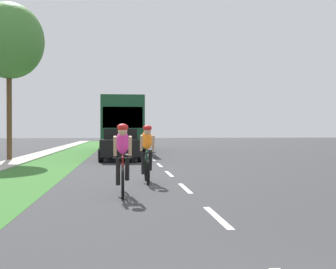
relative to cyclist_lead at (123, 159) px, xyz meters
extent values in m
plane|color=#38383A|center=(1.54, 12.81, -0.81)|extent=(120.00, 120.00, 0.00)
cube|color=#38722D|center=(-2.97, 12.81, -0.81)|extent=(2.43, 70.00, 0.01)
cube|color=#B2ADA3|center=(-4.79, 12.81, -0.81)|extent=(1.21, 70.00, 0.10)
cube|color=white|center=(1.54, -2.44, -0.81)|extent=(0.12, 1.80, 0.01)
cube|color=white|center=(1.54, 1.06, -0.81)|extent=(0.12, 1.80, 0.01)
cube|color=white|center=(1.54, 4.56, -0.81)|extent=(0.12, 1.80, 0.01)
cube|color=white|center=(1.54, 8.06, -0.81)|extent=(0.12, 1.80, 0.01)
cube|color=white|center=(1.54, 11.56, -0.81)|extent=(0.12, 1.80, 0.01)
cube|color=white|center=(1.54, 15.06, -0.81)|extent=(0.12, 1.80, 0.01)
cube|color=white|center=(1.54, 18.56, -0.81)|extent=(0.12, 1.80, 0.01)
cube|color=white|center=(1.54, 22.06, -0.81)|extent=(0.12, 1.80, 0.01)
cube|color=white|center=(1.54, 25.56, -0.81)|extent=(0.12, 1.80, 0.01)
cube|color=white|center=(1.54, 29.06, -0.81)|extent=(0.12, 1.80, 0.01)
cube|color=white|center=(1.54, 32.56, -0.81)|extent=(0.12, 1.80, 0.01)
cube|color=white|center=(1.54, 36.06, -0.81)|extent=(0.12, 1.80, 0.01)
cube|color=white|center=(1.54, 39.56, -0.81)|extent=(0.12, 1.80, 0.01)
cube|color=white|center=(1.54, 43.06, -0.81)|extent=(0.12, 1.80, 0.01)
torus|color=black|center=(0.00, 0.55, -0.47)|extent=(0.06, 0.68, 0.68)
torus|color=black|center=(0.00, -0.49, -0.47)|extent=(0.06, 0.68, 0.68)
cylinder|color=red|center=(0.00, -0.07, -0.29)|extent=(0.04, 0.59, 0.43)
cylinder|color=red|center=(0.00, 0.21, -0.19)|extent=(0.04, 0.04, 0.55)
cylinder|color=red|center=(0.00, -0.02, 0.04)|extent=(0.03, 0.55, 0.03)
cylinder|color=black|center=(0.00, -0.47, 0.05)|extent=(0.42, 0.02, 0.02)
ellipsoid|color=#CC2D8C|center=(0.00, 0.05, 0.37)|extent=(0.30, 0.54, 0.63)
sphere|color=tan|center=(0.00, -0.23, 0.61)|extent=(0.20, 0.20, 0.20)
ellipsoid|color=red|center=(0.00, -0.23, 0.69)|extent=(0.24, 0.28, 0.16)
cylinder|color=tan|center=(-0.16, -0.23, 0.29)|extent=(0.07, 0.26, 0.45)
cylinder|color=tan|center=(0.16, -0.23, 0.29)|extent=(0.07, 0.26, 0.45)
cylinder|color=black|center=(-0.10, 0.13, -0.29)|extent=(0.10, 0.30, 0.60)
cylinder|color=black|center=(0.10, 0.08, -0.19)|extent=(0.10, 0.25, 0.61)
torus|color=black|center=(0.67, 2.82, -0.47)|extent=(0.06, 0.68, 0.68)
torus|color=black|center=(0.67, 1.78, -0.47)|extent=(0.06, 0.68, 0.68)
cylinder|color=#194C2D|center=(0.67, 2.20, -0.29)|extent=(0.04, 0.59, 0.43)
cylinder|color=#194C2D|center=(0.67, 2.48, -0.19)|extent=(0.04, 0.04, 0.55)
cylinder|color=#194C2D|center=(0.67, 2.25, 0.04)|extent=(0.03, 0.55, 0.03)
cylinder|color=black|center=(0.67, 1.80, 0.05)|extent=(0.42, 0.02, 0.02)
ellipsoid|color=orange|center=(0.67, 2.32, 0.37)|extent=(0.30, 0.54, 0.63)
sphere|color=tan|center=(0.67, 2.04, 0.61)|extent=(0.20, 0.20, 0.20)
ellipsoid|color=red|center=(0.67, 2.04, 0.69)|extent=(0.24, 0.28, 0.16)
cylinder|color=tan|center=(0.51, 2.04, 0.29)|extent=(0.07, 0.26, 0.45)
cylinder|color=tan|center=(0.83, 2.04, 0.29)|extent=(0.07, 0.26, 0.45)
cylinder|color=black|center=(0.57, 2.40, -0.29)|extent=(0.10, 0.30, 0.60)
cylinder|color=black|center=(0.77, 2.35, -0.19)|extent=(0.10, 0.25, 0.61)
cube|color=black|center=(-0.06, 11.30, -0.17)|extent=(1.76, 4.30, 0.76)
cube|color=black|center=(-0.06, 11.45, 0.45)|extent=(1.55, 2.24, 0.52)
cube|color=#1E2833|center=(-0.06, 10.49, 0.43)|extent=(1.44, 0.08, 0.44)
cylinder|color=black|center=(-0.94, 9.97, -0.49)|extent=(0.22, 0.64, 0.64)
cylinder|color=black|center=(0.82, 9.97, -0.49)|extent=(0.22, 0.64, 0.64)
cylinder|color=black|center=(-0.94, 12.64, -0.49)|extent=(0.22, 0.64, 0.64)
cylinder|color=black|center=(0.82, 12.64, -0.49)|extent=(0.22, 0.64, 0.64)
cube|color=#194C2D|center=(0.06, 20.39, 1.12)|extent=(2.50, 11.60, 3.10)
cube|color=#1E2833|center=(0.06, 20.39, 1.52)|extent=(2.52, 10.67, 0.64)
cube|color=#1E2833|center=(0.06, 14.62, 1.37)|extent=(2.25, 0.06, 1.20)
cylinder|color=black|center=(-1.19, 16.62, -0.33)|extent=(0.28, 0.96, 0.96)
cylinder|color=black|center=(1.31, 16.62, -0.33)|extent=(0.28, 0.96, 0.96)
cylinder|color=black|center=(-1.19, 23.58, -0.33)|extent=(0.28, 0.96, 0.96)
cylinder|color=black|center=(1.31, 23.58, -0.33)|extent=(0.28, 0.96, 0.96)
cylinder|color=brown|center=(-5.34, 11.53, 1.39)|extent=(0.24, 0.24, 4.41)
ellipsoid|color=#478438|center=(-5.34, 11.53, 4.91)|extent=(3.29, 3.29, 3.61)
camera|label=1|loc=(-0.03, -9.22, 0.62)|focal=44.90mm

